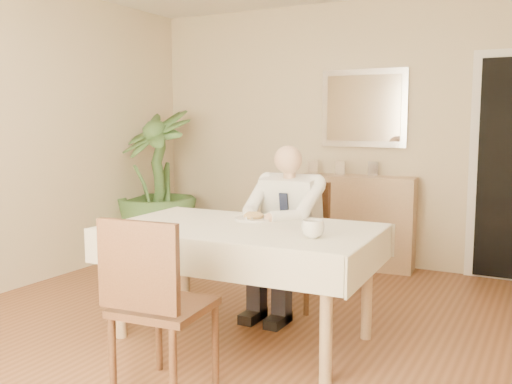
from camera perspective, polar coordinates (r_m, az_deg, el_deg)
The scene contains 16 objects.
room at distance 3.51m, azimuth -2.70°, elevation 5.06°, with size 5.00×5.02×2.60m.
mirror at distance 5.75m, azimuth 10.71°, elevation 8.23°, with size 0.86×0.04×0.76m.
dining_table at distance 3.70m, azimuth -1.31°, elevation -4.69°, with size 1.75×1.08×0.75m.
chair_far at distance 4.51m, azimuth 4.23°, elevation -4.26°, with size 0.50×0.50×0.95m.
chair_near at distance 2.99m, azimuth -10.19°, elevation -10.32°, with size 0.49×0.49×0.95m.
seated_man at distance 4.22m, azimuth 2.64°, elevation -2.92°, with size 0.48×0.72×1.24m.
plate at distance 3.89m, azimuth -0.23°, elevation -2.71°, with size 0.26×0.26×0.02m, color white.
food at distance 3.89m, azimuth -0.23°, elevation -2.39°, with size 0.14×0.14×0.06m, color olive.
knife at distance 3.82m, azimuth -0.12°, elevation -2.65°, with size 0.01×0.01×0.13m, color silver.
fork at distance 3.86m, azimuth -1.17°, elevation -2.55°, with size 0.01×0.01×0.13m, color silver.
coffee_mug at distance 3.32m, azimuth 5.71°, elevation -3.69°, with size 0.13×0.13×0.10m, color white.
sideboard at distance 5.69m, azimuth 10.00°, elevation -2.90°, with size 1.12×0.38×0.90m, color tan.
photo_frame_left at distance 5.80m, azimuth 5.75°, elevation 2.52°, with size 0.10×0.02×0.14m, color silver.
photo_frame_center at distance 5.69m, azimuth 8.42°, elevation 2.40°, with size 0.10×0.02×0.14m, color silver.
photo_frame_right at distance 5.64m, azimuth 11.62°, elevation 2.29°, with size 0.10×0.02×0.14m, color silver.
potted_palm at distance 6.10m, azimuth -9.98°, elevation 0.83°, with size 0.86×0.86×1.54m, color #3A5D2B.
Camera 1 is at (1.79, -3.01, 1.42)m, focal length 40.00 mm.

